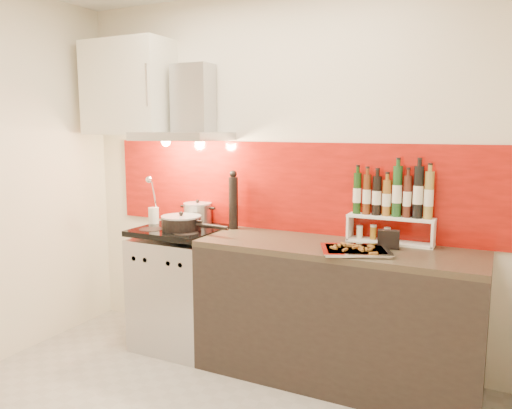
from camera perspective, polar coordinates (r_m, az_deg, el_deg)
The scene contains 13 objects.
back_wall at distance 3.61m, azimuth 3.19°, elevation 3.32°, with size 3.40×0.02×2.60m, color silver.
backsplash at distance 3.58m, azimuth 3.84°, elevation 1.99°, with size 3.00×0.02×0.64m, color maroon.
range_stove at distance 3.86m, azimuth -8.49°, elevation -9.47°, with size 0.60×0.60×0.91m.
counter at distance 3.35m, azimuth 9.03°, elevation -12.15°, with size 1.80×0.60×0.90m.
range_hood at distance 3.79m, azimuth -7.69°, elevation 10.22°, with size 0.62×0.50×0.61m.
upper_cabinet at distance 4.12m, azimuth -14.36°, elevation 12.78°, with size 0.70×0.35×0.72m, color silver.
stock_pot at distance 3.87m, azimuth -6.68°, elevation -0.99°, with size 0.22×0.22×0.19m.
saute_pan at distance 3.65m, azimuth -8.45°, elevation -2.07°, with size 0.56×0.29×0.13m.
utensil_jar at distance 3.92m, azimuth -11.68°, elevation -0.63°, with size 0.08×0.12×0.38m.
pepper_mill at distance 3.67m, azimuth -2.61°, elevation 0.44°, with size 0.07×0.07×0.43m.
step_shelf at distance 3.31m, azimuth 15.36°, elevation -0.21°, with size 0.55×0.15×0.51m.
caddy_box at distance 3.19m, azimuth 14.91°, elevation -3.85°, with size 0.13×0.06×0.11m, color black.
baking_tray at distance 3.05m, azimuth 11.28°, elevation -5.12°, with size 0.49×0.44×0.03m.
Camera 1 is at (1.42, -1.90, 1.63)m, focal length 35.00 mm.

